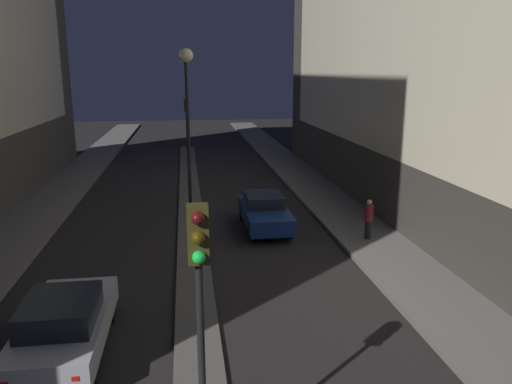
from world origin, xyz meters
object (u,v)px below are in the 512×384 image
car_right_lane (265,211)px  pedestrian_on_right_sidewalk (369,218)px  car_left_lane (65,324)px  traffic_light_near (199,284)px  street_lamp (187,91)px  traffic_light_mid (186,116)px

car_right_lane → pedestrian_on_right_sidewalk: 4.49m
car_left_lane → traffic_light_near: bearing=-53.9°
street_lamp → car_left_lane: street_lamp is taller
traffic_light_near → car_right_lane: bearing=76.8°
traffic_light_near → car_left_lane: traffic_light_near is taller
street_lamp → car_right_lane: 6.31m
traffic_light_mid → car_left_lane: traffic_light_mid is taller
traffic_light_mid → car_left_lane: (-3.15, -25.09, -2.74)m
car_right_lane → street_lamp: bearing=145.6°
street_lamp → car_right_lane: size_ratio=1.67×
traffic_light_mid → street_lamp: 14.04m
car_left_lane → pedestrian_on_right_sidewalk: size_ratio=2.80×
traffic_light_mid → street_lamp: size_ratio=0.62×
traffic_light_mid → street_lamp: bearing=-90.0°
traffic_light_mid → car_right_lane: 16.55m
traffic_light_mid → car_left_lane: bearing=-97.2°
traffic_light_near → traffic_light_mid: 29.40m
traffic_light_near → car_left_lane: bearing=126.1°
car_right_lane → traffic_light_mid: bearing=101.1°
traffic_light_near → street_lamp: 15.71m
traffic_light_near → car_right_lane: 14.03m
street_lamp → car_left_lane: bearing=-105.7°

